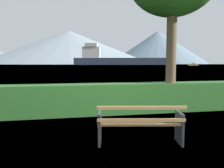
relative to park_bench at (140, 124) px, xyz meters
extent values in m
plane|color=#4C6B33|center=(0.01, 0.06, -0.43)|extent=(1400.00, 1400.00, 0.00)
plane|color=#7A99A8|center=(0.01, 307.20, -0.43)|extent=(620.00, 620.00, 0.00)
cube|color=tan|center=(-0.02, -0.13, 0.02)|extent=(1.77, 0.39, 0.04)
cube|color=tan|center=(0.01, 0.06, 0.02)|extent=(1.77, 0.39, 0.04)
cube|color=tan|center=(0.05, 0.25, 0.02)|extent=(1.77, 0.39, 0.04)
cube|color=tan|center=(-0.04, -0.20, 0.14)|extent=(1.77, 0.37, 0.06)
cube|color=tan|center=(-0.05, -0.25, 0.41)|extent=(1.77, 0.37, 0.06)
cube|color=#2D2D33|center=(-0.83, 0.20, -0.09)|extent=(0.14, 0.51, 0.68)
cube|color=#2D2D33|center=(0.85, -0.12, -0.09)|extent=(0.14, 0.51, 0.68)
cube|color=#285B23|center=(0.01, 2.96, 0.08)|extent=(10.29, 0.82, 1.02)
cylinder|color=brown|center=(2.09, 2.87, 1.48)|extent=(0.35, 0.35, 3.81)
cube|color=#2D384C|center=(60.62, 251.63, 3.69)|extent=(113.98, 41.04, 8.24)
cube|color=silver|center=(25.26, 260.12, 14.41)|extent=(23.02, 17.83, 13.19)
cube|color=beige|center=(25.26, 260.12, 23.06)|extent=(17.40, 17.84, 4.12)
cube|color=gold|center=(85.44, 136.95, 0.15)|extent=(7.37, 5.53, 1.15)
cube|color=silver|center=(85.44, 136.95, 1.19)|extent=(3.04, 2.66, 0.93)
cone|color=gray|center=(0.01, 533.37, 39.18)|extent=(395.02, 395.02, 79.21)
cone|color=slate|center=(228.90, 541.81, 42.75)|extent=(257.30, 257.30, 86.36)
camera|label=1|loc=(-1.45, -4.30, 1.29)|focal=34.82mm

